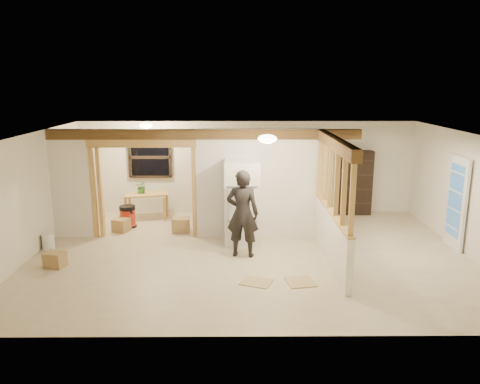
{
  "coord_description": "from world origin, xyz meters",
  "views": [
    {
      "loc": [
        -0.28,
        -9.23,
        3.52
      ],
      "look_at": [
        -0.21,
        0.4,
        1.24
      ],
      "focal_mm": 35.0,
      "sensor_mm": 36.0,
      "label": 1
    }
  ],
  "objects_px": {
    "refrigerator": "(242,202)",
    "bookshelf": "(355,183)",
    "work_table": "(147,206)",
    "shop_vac": "(128,216)",
    "woman": "(242,214)"
  },
  "relations": [
    {
      "from": "refrigerator",
      "to": "bookshelf",
      "type": "bearing_deg",
      "value": 36.37
    },
    {
      "from": "refrigerator",
      "to": "woman",
      "type": "bearing_deg",
      "value": -90.15
    },
    {
      "from": "refrigerator",
      "to": "shop_vac",
      "type": "distance_m",
      "value": 3.1
    },
    {
      "from": "refrigerator",
      "to": "shop_vac",
      "type": "relative_size",
      "value": 3.35
    },
    {
      "from": "woman",
      "to": "shop_vac",
      "type": "xyz_separation_m",
      "value": [
        -2.81,
        1.98,
        -0.63
      ]
    },
    {
      "from": "work_table",
      "to": "bookshelf",
      "type": "xyz_separation_m",
      "value": [
        5.55,
        0.4,
        0.53
      ]
    },
    {
      "from": "work_table",
      "to": "bookshelf",
      "type": "height_order",
      "value": "bookshelf"
    },
    {
      "from": "refrigerator",
      "to": "work_table",
      "type": "bearing_deg",
      "value": 142.98
    },
    {
      "from": "work_table",
      "to": "shop_vac",
      "type": "xyz_separation_m",
      "value": [
        -0.34,
        -0.75,
        -0.07
      ]
    },
    {
      "from": "refrigerator",
      "to": "work_table",
      "type": "relative_size",
      "value": 1.7
    },
    {
      "from": "refrigerator",
      "to": "bookshelf",
      "type": "height_order",
      "value": "refrigerator"
    },
    {
      "from": "woman",
      "to": "bookshelf",
      "type": "xyz_separation_m",
      "value": [
        3.08,
        3.12,
        -0.04
      ]
    },
    {
      "from": "refrigerator",
      "to": "shop_vac",
      "type": "height_order",
      "value": "refrigerator"
    },
    {
      "from": "shop_vac",
      "to": "work_table",
      "type": "bearing_deg",
      "value": 65.59
    },
    {
      "from": "work_table",
      "to": "shop_vac",
      "type": "height_order",
      "value": "work_table"
    }
  ]
}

